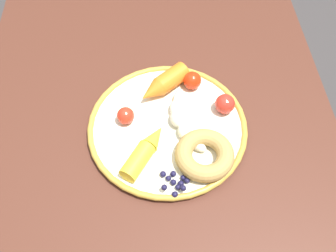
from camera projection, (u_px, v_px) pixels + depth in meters
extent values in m
plane|color=#373435|center=(161.00, 237.00, 1.37)|extent=(6.00, 6.00, 0.00)
cube|color=#4A261B|center=(156.00, 131.00, 0.78)|extent=(1.18, 0.75, 0.03)
cube|color=#43231F|center=(65.00, 68.00, 1.37)|extent=(0.05, 0.05, 0.70)
cube|color=#43231F|center=(237.00, 60.00, 1.39)|extent=(0.05, 0.05, 0.70)
cylinder|color=white|center=(168.00, 128.00, 0.76)|extent=(0.31, 0.31, 0.01)
torus|color=gold|center=(168.00, 126.00, 0.75)|extent=(0.32, 0.32, 0.01)
ellipsoid|color=beige|center=(179.00, 96.00, 0.78)|extent=(0.04, 0.03, 0.02)
ellipsoid|color=beige|center=(176.00, 108.00, 0.76)|extent=(0.04, 0.03, 0.02)
ellipsoid|color=beige|center=(178.00, 121.00, 0.74)|extent=(0.05, 0.04, 0.03)
ellipsoid|color=beige|center=(186.00, 134.00, 0.73)|extent=(0.05, 0.04, 0.02)
ellipsoid|color=beige|center=(198.00, 145.00, 0.72)|extent=(0.04, 0.04, 0.02)
cylinder|color=orange|center=(172.00, 78.00, 0.80)|extent=(0.08, 0.08, 0.04)
cone|color=orange|center=(151.00, 93.00, 0.78)|extent=(0.06, 0.06, 0.04)
cylinder|color=yellow|center=(138.00, 161.00, 0.69)|extent=(0.08, 0.07, 0.03)
cone|color=yellow|center=(155.00, 136.00, 0.72)|extent=(0.06, 0.06, 0.03)
torus|color=#AE894A|center=(205.00, 155.00, 0.70)|extent=(0.15, 0.15, 0.03)
sphere|color=#191638|center=(174.00, 174.00, 0.69)|extent=(0.01, 0.01, 0.01)
sphere|color=#191638|center=(174.00, 182.00, 0.68)|extent=(0.01, 0.01, 0.01)
sphere|color=#191638|center=(181.00, 184.00, 0.68)|extent=(0.01, 0.01, 0.01)
sphere|color=#191638|center=(175.00, 194.00, 0.67)|extent=(0.01, 0.01, 0.01)
sphere|color=#191638|center=(179.00, 187.00, 0.67)|extent=(0.01, 0.01, 0.01)
sphere|color=#191638|center=(164.00, 174.00, 0.69)|extent=(0.01, 0.01, 0.01)
sphere|color=#191638|center=(188.00, 181.00, 0.68)|extent=(0.01, 0.01, 0.01)
sphere|color=#191638|center=(184.00, 178.00, 0.69)|extent=(0.01, 0.01, 0.01)
sphere|color=#191638|center=(169.00, 178.00, 0.68)|extent=(0.01, 0.01, 0.01)
sphere|color=#191638|center=(165.00, 187.00, 0.66)|extent=(0.01, 0.01, 0.01)
sphere|color=#191638|center=(184.00, 188.00, 0.66)|extent=(0.01, 0.01, 0.01)
sphere|color=red|center=(193.00, 81.00, 0.80)|extent=(0.04, 0.04, 0.04)
sphere|color=red|center=(225.00, 104.00, 0.76)|extent=(0.04, 0.04, 0.04)
sphere|color=red|center=(126.00, 116.00, 0.75)|extent=(0.04, 0.04, 0.04)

